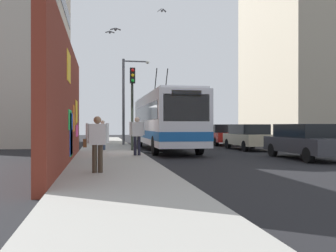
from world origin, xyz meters
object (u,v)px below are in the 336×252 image
Objects in this scene: parked_car_champagne at (249,136)px; street_lamp at (127,95)px; parked_car_dark_gray at (306,141)px; parked_car_red at (221,134)px; city_bus at (165,120)px; pedestrian_at_curb at (137,133)px; traffic_light at (132,95)px; pedestrian_near_wall at (97,140)px; pedestrian_midblock at (103,132)px.

parked_car_champagne is 0.73× the size of street_lamp.
parked_car_dark_gray and parked_car_red have the same top height.
city_bus is 7.31m from parked_car_red.
street_lamp is (9.40, -0.21, 2.48)m from pedestrian_at_curb.
city_bus is at bearing -48.76° from traffic_light.
parked_car_red is 18.69m from pedestrian_near_wall.
city_bus is 2.57× the size of parked_car_champagne.
pedestrian_midblock reaches higher than parked_car_red.
pedestrian_at_curb is at bearing 178.76° from traffic_light.
street_lamp is at bearing -7.30° from pedestrian_near_wall.
street_lamp is at bearing 33.07° from parked_car_dark_gray.
pedestrian_at_curb reaches higher than parked_car_dark_gray.
pedestrian_midblock reaches higher than parked_car_dark_gray.
parked_car_champagne is 8.97m from pedestrian_midblock.
street_lamp is (4.60, 7.21, 2.84)m from parked_car_champagne.
pedestrian_at_curb is (1.67, 7.42, 0.36)m from parked_car_dark_gray.
pedestrian_midblock is (-6.15, 8.94, 0.28)m from parked_car_red.
pedestrian_midblock is (4.11, 1.52, -0.07)m from pedestrian_at_curb.
pedestrian_midblock is at bearing 94.41° from parked_car_champagne.
parked_car_champagne is at bearing -78.74° from traffic_light.
city_bus is 2.38× the size of parked_car_dark_gray.
pedestrian_at_curb is 0.39× the size of traffic_light.
pedestrian_at_curb reaches higher than parked_car_champagne.
pedestrian_near_wall is 9.76m from traffic_light.
street_lamp is (5.29, -1.73, 2.55)m from pedestrian_midblock.
city_bus is 3.97m from pedestrian_midblock.
street_lamp reaches higher than parked_car_red.
parked_car_champagne is 5.46m from parked_car_red.
pedestrian_at_curb is at bearing -16.33° from pedestrian_near_wall.
pedestrian_near_wall is (-6.03, 1.77, -0.09)m from pedestrian_at_curb.
parked_car_champagne is at bearing 180.00° from parked_car_red.
parked_car_red is 2.76× the size of pedestrian_near_wall.
pedestrian_near_wall is at bearing 178.60° from pedestrian_midblock.
parked_car_champagne is at bearing -40.33° from pedestrian_near_wall.
city_bus is 6.93× the size of pedestrian_near_wall.
street_lamp is (6.07, -0.14, 0.50)m from traffic_light.
city_bus is 2.51× the size of parked_car_red.
city_bus is 8.69m from parked_car_dark_gray.
parked_car_red is 12.66m from pedestrian_at_curb.
pedestrian_near_wall reaches higher than parked_car_dark_gray.
pedestrian_near_wall is 15.76m from street_lamp.
pedestrian_at_curb is 6.28m from pedestrian_near_wall.
traffic_light is (-0.77, -1.59, 2.05)m from pedestrian_midblock.
parked_car_red is at bearing -55.49° from pedestrian_midblock.
traffic_light is at bearing -11.11° from pedestrian_near_wall.
city_bus is 5.71m from pedestrian_at_curb.
pedestrian_near_wall is at bearing 163.67° from pedestrian_at_curb.
city_bus is at bearing -73.46° from pedestrian_midblock.
parked_car_red is 10.36m from traffic_light.
pedestrian_at_curb is (-4.80, 7.42, 0.36)m from parked_car_champagne.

